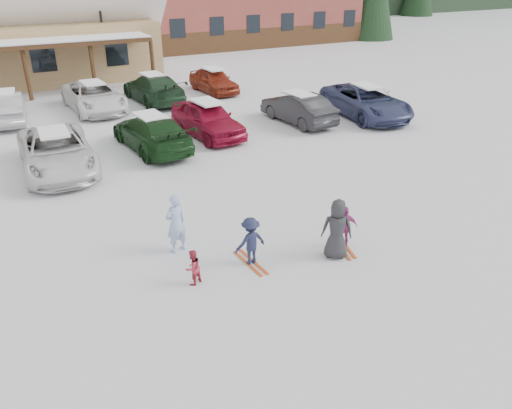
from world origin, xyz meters
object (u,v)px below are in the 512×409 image
parked_car_12 (214,80)px  parked_car_9 (6,107)px  parked_car_4 (207,119)px  parked_car_10 (94,97)px  child_magenta (345,227)px  parked_car_11 (153,88)px  parked_car_6 (366,101)px  parked_car_2 (57,151)px  bystander_dark (337,229)px  parked_car_3 (152,132)px  lamp_post (102,26)px  toddler_red (193,268)px  adult_skier (176,223)px  child_navy (250,241)px  parked_car_5 (298,108)px

parked_car_12 → parked_car_9: bearing=-178.5°
parked_car_4 → parked_car_10: parked_car_4 is taller
child_magenta → parked_car_11: (0.32, 17.82, 0.16)m
parked_car_6 → parked_car_11: parked_car_6 is taller
parked_car_2 → bystander_dark: bearing=-59.1°
parked_car_2 → parked_car_3: bearing=11.4°
lamp_post → parked_car_2: size_ratio=1.10×
parked_car_2 → parked_car_12: (10.18, 8.81, -0.05)m
lamp_post → parked_car_9: bearing=-130.3°
toddler_red → parked_car_11: (4.59, 17.53, 0.31)m
lamp_post → bystander_dark: (0.05, -25.41, -2.56)m
parked_car_9 → parked_car_2: bearing=103.7°
child_magenta → parked_car_6: parked_car_6 is taller
lamp_post → parked_car_12: 8.66m
child_magenta → parked_car_10: parked_car_10 is taller
bystander_dark → lamp_post: bearing=-55.3°
adult_skier → parked_car_2: bearing=-91.0°
parked_car_9 → child_navy: bearing=110.1°
bystander_dark → parked_car_6: size_ratio=0.29×
toddler_red → parked_car_11: bearing=-128.6°
child_navy → bystander_dark: 2.27m
child_magenta → parked_car_9: parked_car_9 is taller
bystander_dark → parked_car_12: bearing=-69.5°
child_magenta → parked_car_12: bearing=-87.6°
parked_car_5 → parked_car_9: (-12.41, 6.68, 0.03)m
parked_car_2 → parked_car_3: (3.82, 0.65, -0.03)m
bystander_dark → child_navy: bearing=14.9°
parked_car_6 → bystander_dark: bearing=-126.3°
adult_skier → parked_car_6: bearing=-163.2°
parked_car_11 → bystander_dark: bearing=83.4°
parked_car_5 → parked_car_9: size_ratio=0.96×
bystander_dark → child_magenta: bearing=-113.8°
toddler_red → parked_car_2: bearing=-103.4°
parked_car_5 → parked_car_10: 10.73m
parked_car_11 → parked_car_12: (3.87, 0.54, -0.06)m
child_magenta → parked_car_6: bearing=-116.3°
parked_car_2 → parked_car_9: parked_car_2 is taller
parked_car_2 → parked_car_4: size_ratio=1.19×
parked_car_6 → parked_car_12: parked_car_6 is taller
adult_skier → parked_car_10: 15.60m
parked_car_10 → parked_car_3: bearing=-86.5°
child_navy → parked_car_4: bearing=-111.0°
parked_car_11 → parked_car_12: size_ratio=1.28×
toddler_red → parked_car_4: 11.57m
parked_car_6 → parked_car_11: bearing=143.0°
parked_car_9 → parked_car_12: parked_car_9 is taller
parked_car_11 → parked_car_12: bearing=-176.1°
adult_skier → parked_car_6: (12.88, 7.98, -0.06)m
child_magenta → parked_car_3: parked_car_3 is taller
parked_car_4 → parked_car_11: bearing=86.7°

